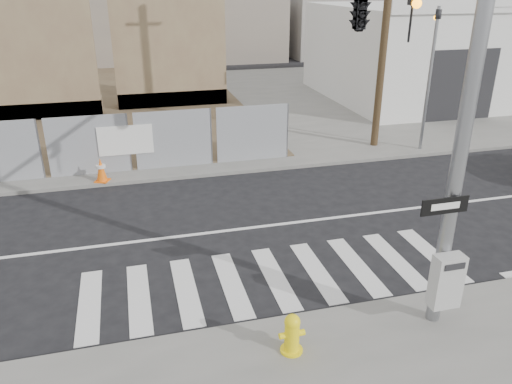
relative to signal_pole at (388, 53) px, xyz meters
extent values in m
plane|color=black|center=(-2.49, 2.05, -4.78)|extent=(100.00, 100.00, 0.00)
cube|color=slate|center=(-2.49, 16.05, -4.72)|extent=(50.00, 20.00, 0.12)
cylinder|color=gray|center=(0.01, -2.75, -1.16)|extent=(0.26, 0.26, 7.00)
cube|color=#B2B2AF|center=(-0.04, -3.03, -3.64)|extent=(0.55, 0.30, 1.05)
cube|color=black|center=(-0.24, -2.91, -2.16)|extent=(0.90, 0.03, 0.30)
cube|color=silver|center=(-0.24, -2.93, -2.16)|extent=(0.55, 0.01, 0.12)
imported|color=black|center=(0.01, -0.75, 0.79)|extent=(0.16, 0.20, 1.00)
imported|color=black|center=(0.01, 1.45, 0.79)|extent=(0.53, 2.48, 1.00)
cylinder|color=gray|center=(5.51, 6.65, -2.06)|extent=(0.12, 0.12, 5.20)
imported|color=black|center=(5.51, 6.65, 0.44)|extent=(0.16, 0.20, 1.00)
cube|color=brown|center=(-9.49, 15.05, -0.66)|extent=(6.00, 0.50, 8.00)
cube|color=brown|center=(-9.49, 15.45, -4.26)|extent=(6.00, 1.30, 0.80)
cube|color=brown|center=(-2.99, 16.05, -0.66)|extent=(5.50, 0.50, 8.00)
cube|color=brown|center=(-2.99, 16.45, -4.26)|extent=(5.50, 1.30, 0.80)
cube|color=silver|center=(11.51, 15.05, -2.26)|extent=(12.00, 10.00, 4.80)
cube|color=black|center=(9.51, 10.03, -3.06)|extent=(3.40, 0.06, 3.20)
cylinder|color=#443620|center=(4.01, 7.55, 0.34)|extent=(0.28, 0.28, 10.00)
cylinder|color=yellow|center=(-2.95, -2.95, -4.64)|extent=(0.42, 0.42, 0.04)
cylinder|color=yellow|center=(-2.95, -2.95, -4.36)|extent=(0.27, 0.27, 0.60)
sphere|color=yellow|center=(-2.95, -2.95, -4.04)|extent=(0.28, 0.28, 0.28)
cylinder|color=yellow|center=(-3.11, -2.95, -4.30)|extent=(0.15, 0.12, 0.11)
cylinder|color=yellow|center=(-2.79, -2.95, -4.30)|extent=(0.15, 0.12, 0.11)
cube|color=#FF410D|center=(-6.16, 7.37, -4.64)|extent=(0.49, 0.49, 0.03)
cone|color=#FF410D|center=(-6.16, 7.37, -4.28)|extent=(0.44, 0.44, 0.76)
cylinder|color=silver|center=(-6.16, 7.37, -4.17)|extent=(0.29, 0.29, 0.09)
cube|color=#FF650D|center=(-6.35, 6.27, -4.64)|extent=(0.54, 0.54, 0.03)
cone|color=#FF650D|center=(-6.35, 6.27, -4.26)|extent=(0.48, 0.48, 0.79)
cylinder|color=silver|center=(-6.35, 6.27, -4.15)|extent=(0.31, 0.31, 0.09)
camera|label=1|loc=(-5.33, -9.57, 1.41)|focal=35.00mm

